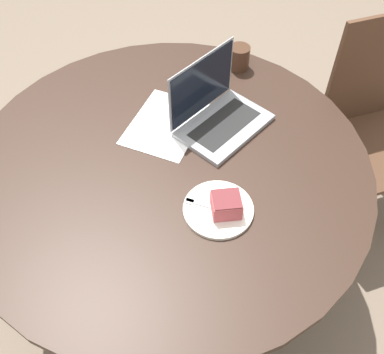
# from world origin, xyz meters

# --- Properties ---
(ground_plane) EXTENTS (12.00, 12.00, 0.00)m
(ground_plane) POSITION_xyz_m (0.00, 0.00, 0.00)
(ground_plane) COLOR #6B5B4C
(dining_table) EXTENTS (1.38, 1.38, 0.71)m
(dining_table) POSITION_xyz_m (0.00, 0.00, 0.62)
(dining_table) COLOR black
(dining_table) RESTS_ON ground_plane
(chair) EXTENTS (0.58, 0.58, 0.97)m
(chair) POSITION_xyz_m (-0.84, 0.41, 0.50)
(chair) COLOR #472D1E
(chair) RESTS_ON ground_plane
(paper_document) EXTENTS (0.37, 0.33, 0.00)m
(paper_document) POSITION_xyz_m (-0.13, -0.13, 0.71)
(paper_document) COLOR white
(paper_document) RESTS_ON dining_table
(plate) EXTENTS (0.22, 0.22, 0.01)m
(plate) POSITION_xyz_m (0.05, 0.25, 0.72)
(plate) COLOR silver
(plate) RESTS_ON dining_table
(cake_slice) EXTENTS (0.12, 0.12, 0.06)m
(cake_slice) POSITION_xyz_m (0.04, 0.28, 0.75)
(cake_slice) COLOR #B74C51
(cake_slice) RESTS_ON plate
(fork) EXTENTS (0.08, 0.17, 0.00)m
(fork) POSITION_xyz_m (0.07, 0.22, 0.73)
(fork) COLOR silver
(fork) RESTS_ON plate
(coffee_glass) EXTENTS (0.08, 0.08, 0.10)m
(coffee_glass) POSITION_xyz_m (-0.57, -0.13, 0.76)
(coffee_glass) COLOR #3D2619
(coffee_glass) RESTS_ON dining_table
(laptop) EXTENTS (0.33, 0.23, 0.25)m
(laptop) POSITION_xyz_m (-0.25, 0.01, 0.76)
(laptop) COLOR gray
(laptop) RESTS_ON dining_table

